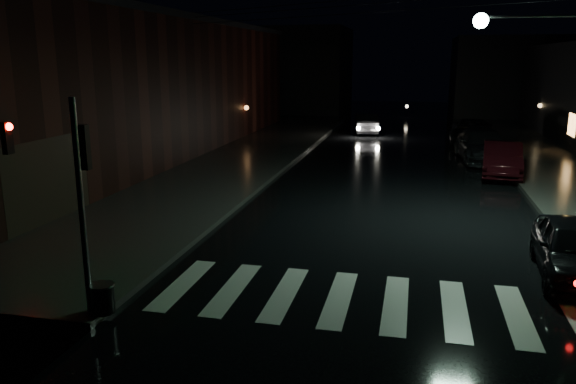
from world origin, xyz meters
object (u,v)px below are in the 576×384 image
Objects in this scene: parked_car_b at (502,159)px; parked_car_c at (482,145)px; oncoming_car at (366,123)px; parked_car_d at (472,132)px; parked_car_a at (574,249)px.

parked_car_c is at bearing 102.85° from parked_car_b.
parked_car_b is 0.83× the size of parked_car_c.
parked_car_b reaches higher than oncoming_car.
parked_car_d is at bearing 84.98° from parked_car_c.
parked_car_c is 1.02× the size of parked_car_d.
parked_car_b is 1.07× the size of oncoming_car.
parked_car_b is (0.00, 12.08, 0.06)m from parked_car_a.
parked_car_b is at bearing -82.07° from parked_car_d.
parked_car_a is at bearing -83.87° from parked_car_b.
parked_car_b is at bearing 94.09° from parked_car_a.
parked_car_c is 5.94m from parked_car_d.
oncoming_car is at bearing 109.69° from parked_car_a.
parked_car_a is 15.83m from parked_car_c.
parked_car_b reaches higher than parked_car_a.
parked_car_a is 0.74× the size of parked_car_c.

